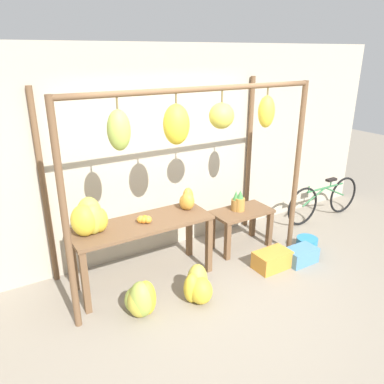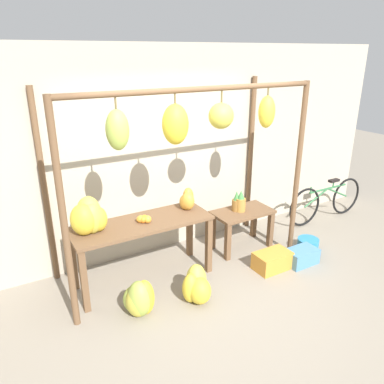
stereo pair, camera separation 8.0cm
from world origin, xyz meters
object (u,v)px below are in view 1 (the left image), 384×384
(banana_pile_on_table, at_px, (90,218))
(blue_bucket, at_px, (307,244))
(fruit_crate_purple, at_px, (301,255))
(banana_pile_ground_right, at_px, (198,286))
(pineapple_cluster, at_px, (238,202))
(banana_pile_ground_left, at_px, (141,300))
(orange_pile, at_px, (144,219))
(papaya_pile, at_px, (187,200))
(fruit_crate_white, at_px, (272,260))
(parked_bicycle, at_px, (324,200))

(banana_pile_on_table, bearing_deg, blue_bucket, -10.58)
(blue_bucket, xyz_separation_m, fruit_crate_purple, (-0.34, -0.21, 0.02))
(banana_pile_ground_right, height_order, fruit_crate_purple, banana_pile_ground_right)
(pineapple_cluster, height_order, banana_pile_ground_left, pineapple_cluster)
(orange_pile, xyz_separation_m, blue_bucket, (2.31, -0.49, -0.75))
(banana_pile_ground_right, bearing_deg, papaya_pile, 67.73)
(banana_pile_ground_left, relative_size, papaya_pile, 1.36)
(fruit_crate_white, bearing_deg, orange_pile, 158.71)
(fruit_crate_white, xyz_separation_m, parked_bicycle, (1.82, 0.74, 0.22))
(banana_pile_ground_left, xyz_separation_m, papaya_pile, (0.97, 0.67, 0.72))
(banana_pile_ground_left, bearing_deg, banana_pile_on_table, 114.84)
(parked_bicycle, bearing_deg, blue_bucket, -149.11)
(banana_pile_ground_right, bearing_deg, parked_bicycle, 14.89)
(orange_pile, height_order, pineapple_cluster, orange_pile)
(banana_pile_ground_right, distance_m, fruit_crate_purple, 1.63)
(orange_pile, distance_m, pineapple_cluster, 1.50)
(fruit_crate_white, height_order, parked_bicycle, parked_bicycle)
(banana_pile_on_table, bearing_deg, fruit_crate_white, -17.01)
(banana_pile_on_table, relative_size, orange_pile, 3.01)
(banana_pile_on_table, xyz_separation_m, blue_bucket, (2.92, -0.55, -0.89))
(parked_bicycle, distance_m, fruit_crate_purple, 1.64)
(pineapple_cluster, bearing_deg, fruit_crate_white, -86.08)
(orange_pile, height_order, banana_pile_ground_right, orange_pile)
(fruit_crate_white, bearing_deg, banana_pile_on_table, 162.99)
(papaya_pile, bearing_deg, orange_pile, -171.35)
(orange_pile, bearing_deg, banana_pile_ground_right, -62.64)
(banana_pile_on_table, distance_m, orange_pile, 0.63)
(parked_bicycle, relative_size, papaya_pile, 5.34)
(banana_pile_on_table, relative_size, fruit_crate_purple, 1.12)
(fruit_crate_white, xyz_separation_m, blue_bucket, (0.77, 0.11, -0.03))
(banana_pile_ground_right, bearing_deg, pineapple_cluster, 33.79)
(orange_pile, relative_size, banana_pile_ground_left, 0.38)
(parked_bicycle, bearing_deg, banana_pile_ground_right, -165.11)
(orange_pile, height_order, papaya_pile, papaya_pile)
(pineapple_cluster, bearing_deg, fruit_crate_purple, -59.44)
(fruit_crate_white, distance_m, fruit_crate_purple, 0.44)
(papaya_pile, bearing_deg, fruit_crate_purple, -31.30)
(banana_pile_ground_left, xyz_separation_m, parked_bicycle, (3.68, 0.71, 0.15))
(pineapple_cluster, height_order, papaya_pile, papaya_pile)
(banana_pile_on_table, distance_m, fruit_crate_purple, 2.82)
(pineapple_cluster, distance_m, papaya_pile, 0.86)
(fruit_crate_white, bearing_deg, banana_pile_ground_right, -177.02)
(orange_pile, distance_m, banana_pile_ground_right, 0.99)
(pineapple_cluster, distance_m, blue_bucket, 1.18)
(blue_bucket, bearing_deg, fruit_crate_white, -171.74)
(papaya_pile, bearing_deg, parked_bicycle, 0.86)
(banana_pile_ground_right, distance_m, parked_bicycle, 3.13)
(banana_pile_ground_right, distance_m, papaya_pile, 1.10)
(banana_pile_ground_right, relative_size, papaya_pile, 1.47)
(orange_pile, relative_size, banana_pile_ground_right, 0.36)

